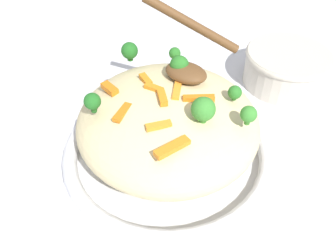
{
  "coord_description": "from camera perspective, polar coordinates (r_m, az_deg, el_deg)",
  "views": [
    {
      "loc": [
        0.18,
        -0.27,
        0.39
      ],
      "look_at": [
        0.0,
        0.0,
        0.08
      ],
      "focal_mm": 36.98,
      "sensor_mm": 36.0,
      "label": 1
    }
  ],
  "objects": [
    {
      "name": "ground_plane",
      "position": [
        0.51,
        0.0,
        -6.42
      ],
      "size": [
        2.4,
        2.4,
        0.0
      ],
      "primitive_type": "plane",
      "color": "silver"
    },
    {
      "name": "serving_bowl",
      "position": [
        0.49,
        0.0,
        -4.61
      ],
      "size": [
        0.29,
        0.29,
        0.04
      ],
      "color": "silver",
      "rests_on": "ground_plane"
    },
    {
      "name": "pasta_mound",
      "position": [
        0.45,
        0.0,
        0.63
      ],
      "size": [
        0.24,
        0.23,
        0.09
      ],
      "primitive_type": "ellipsoid",
      "color": "beige",
      "rests_on": "serving_bowl"
    },
    {
      "name": "carrot_piece_0",
      "position": [
        0.36,
        0.69,
        -3.55
      ],
      "size": [
        0.03,
        0.04,
        0.01
      ],
      "primitive_type": "cube",
      "rotation": [
        0.0,
        0.0,
        1.19
      ],
      "color": "orange",
      "rests_on": "pasta_mound"
    },
    {
      "name": "carrot_piece_1",
      "position": [
        0.41,
        -0.6,
        4.57
      ],
      "size": [
        0.02,
        0.02,
        0.01
      ],
      "primitive_type": "cube",
      "rotation": [
        0.0,
        0.0,
        5.47
      ],
      "color": "orange",
      "rests_on": "pasta_mound"
    },
    {
      "name": "carrot_piece_2",
      "position": [
        0.41,
        5.07,
        4.53
      ],
      "size": [
        0.03,
        0.03,
        0.01
      ],
      "primitive_type": "cube",
      "rotation": [
        0.0,
        0.0,
        3.76
      ],
      "color": "orange",
      "rests_on": "pasta_mound"
    },
    {
      "name": "carrot_piece_3",
      "position": [
        0.4,
        -7.53,
        2.24
      ],
      "size": [
        0.01,
        0.03,
        0.01
      ],
      "primitive_type": "cube",
      "rotation": [
        0.0,
        0.0,
        4.88
      ],
      "color": "orange",
      "rests_on": "pasta_mound"
    },
    {
      "name": "carrot_piece_4",
      "position": [
        0.42,
        -2.66,
        5.9
      ],
      "size": [
        0.02,
        0.01,
        0.01
      ],
      "primitive_type": "cube",
      "rotation": [
        0.0,
        0.0,
        0.02
      ],
      "color": "orange",
      "rests_on": "pasta_mound"
    },
    {
      "name": "carrot_piece_5",
      "position": [
        0.44,
        -3.7,
        7.64
      ],
      "size": [
        0.03,
        0.02,
        0.01
      ],
      "primitive_type": "cube",
      "rotation": [
        0.0,
        0.0,
        2.63
      ],
      "color": "orange",
      "rests_on": "pasta_mound"
    },
    {
      "name": "carrot_piece_6",
      "position": [
        0.38,
        -1.55,
        0.08
      ],
      "size": [
        0.03,
        0.03,
        0.01
      ],
      "primitive_type": "cube",
      "rotation": [
        0.0,
        0.0,
        3.99
      ],
      "color": "orange",
      "rests_on": "pasta_mound"
    },
    {
      "name": "carrot_piece_7",
      "position": [
        0.44,
        -9.59,
        6.13
      ],
      "size": [
        0.03,
        0.02,
        0.01
      ],
      "primitive_type": "cube",
      "rotation": [
        0.0,
        0.0,
        2.87
      ],
      "color": "orange",
      "rests_on": "pasta_mound"
    },
    {
      "name": "carrot_piece_8",
      "position": [
        0.42,
        1.47,
        5.79
      ],
      "size": [
        0.02,
        0.03,
        0.01
      ],
      "primitive_type": "cube",
      "rotation": [
        0.0,
        0.0,
        2.01
      ],
      "color": "orange",
      "rests_on": "pasta_mound"
    },
    {
      "name": "broccoli_floret_0",
      "position": [
        0.44,
        1.88,
        9.94
      ],
      "size": [
        0.02,
        0.02,
        0.03
      ],
      "color": "#296820",
      "rests_on": "pasta_mound"
    },
    {
      "name": "broccoli_floret_1",
      "position": [
        0.49,
        1.12,
        11.87
      ],
      "size": [
        0.02,
        0.02,
        0.02
      ],
      "color": "#296820",
      "rests_on": "pasta_mound"
    },
    {
      "name": "broccoli_floret_2",
      "position": [
        0.49,
        -6.35,
        12.2
      ],
      "size": [
        0.02,
        0.02,
        0.03
      ],
      "color": "#205B1C",
      "rests_on": "pasta_mound"
    },
    {
      "name": "broccoli_floret_3",
      "position": [
        0.42,
        10.95,
        5.43
      ],
      "size": [
        0.02,
        0.02,
        0.02
      ],
      "color": "#296820",
      "rests_on": "pasta_mound"
    },
    {
      "name": "broccoli_floret_4",
      "position": [
        0.38,
        5.83,
        2.74
      ],
      "size": [
        0.03,
        0.03,
        0.03
      ],
      "color": "#377928",
      "rests_on": "pasta_mound"
    },
    {
      "name": "broccoli_floret_5",
      "position": [
        0.39,
        13.13,
        1.87
      ],
      "size": [
        0.02,
        0.02,
        0.02
      ],
      "color": "#377928",
      "rests_on": "pasta_mound"
    },
    {
      "name": "broccoli_floret_6",
      "position": [
        0.4,
        -12.35,
        3.95
      ],
      "size": [
        0.02,
        0.02,
        0.03
      ],
      "color": "#205B1C",
      "rests_on": "pasta_mound"
    },
    {
      "name": "serving_spoon",
      "position": [
        0.45,
        3.61,
        11.39
      ],
      "size": [
        0.12,
        0.11,
        0.08
      ],
      "color": "brown",
      "rests_on": "pasta_mound"
    },
    {
      "name": "companion_bowl",
      "position": [
        0.67,
        18.94,
        9.33
      ],
      "size": [
        0.15,
        0.15,
        0.06
      ],
      "color": "beige",
      "rests_on": "ground_plane"
    }
  ]
}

